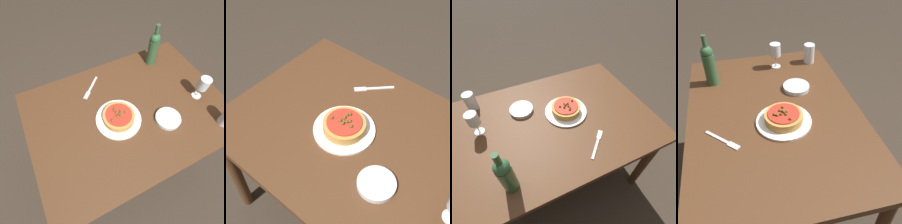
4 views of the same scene
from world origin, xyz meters
The scene contains 9 objects.
ground_plane centered at (0.00, 0.00, 0.00)m, with size 14.00×14.00×0.00m, color #382D23.
dining_table centered at (0.00, 0.00, 0.63)m, with size 1.23×0.87×0.73m.
dinner_plate centered at (0.09, 0.03, 0.74)m, with size 0.27×0.27×0.01m.
pizza centered at (0.09, 0.03, 0.76)m, with size 0.19×0.19×0.06m.
wine_glass centered at (-0.45, 0.10, 0.84)m, with size 0.07×0.07×0.16m.
wine_bottle centered at (-0.35, -0.30, 0.86)m, with size 0.07×0.07×0.30m.
water_cup centered at (-0.46, 0.32, 0.79)m, with size 0.07×0.07×0.12m.
side_bowl centered at (-0.17, 0.16, 0.74)m, with size 0.15×0.15×0.02m.
fork centered at (0.15, -0.26, 0.73)m, with size 0.16×0.15×0.00m.
Camera 3 is at (-0.25, -0.68, 1.58)m, focal length 28.00 mm.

